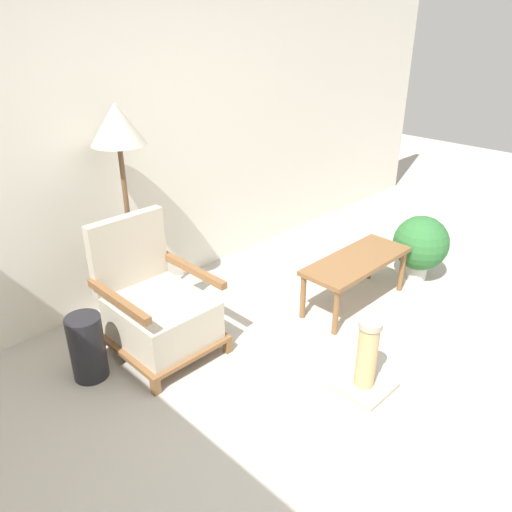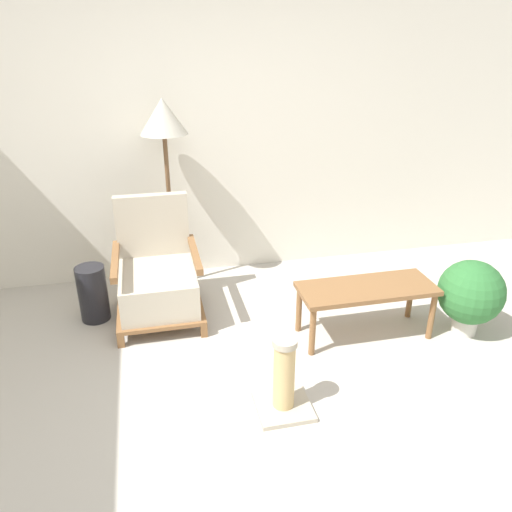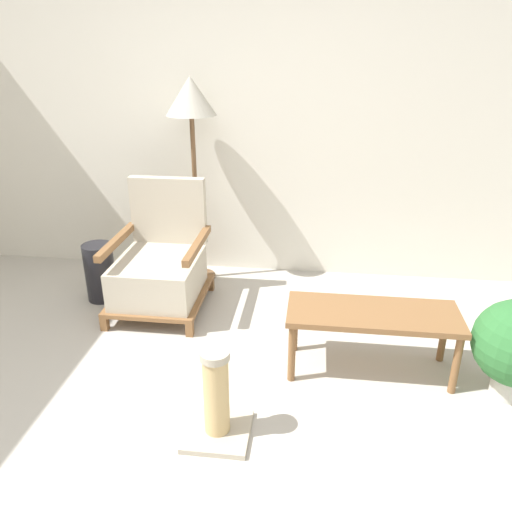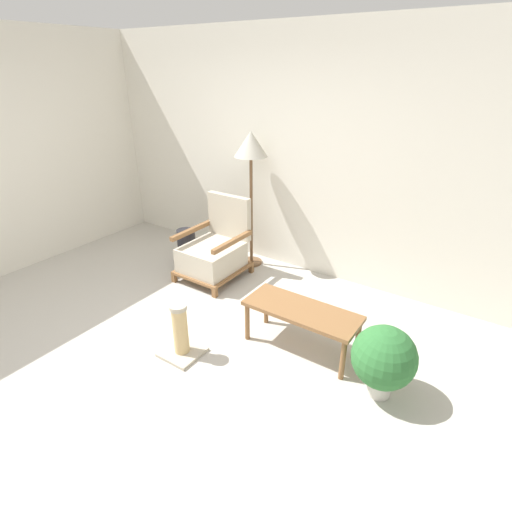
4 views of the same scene
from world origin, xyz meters
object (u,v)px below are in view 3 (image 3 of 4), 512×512
Objects in this scene: floor_lamp at (191,109)px; coffee_table at (373,319)px; vase at (100,272)px; armchair at (160,267)px; scratching_post at (217,403)px.

floor_lamp is 2.03m from coffee_table.
vase is at bearing 161.00° from coffee_table.
armchair is at bearing 157.10° from coffee_table.
floor_lamp is at bearing 105.93° from scratching_post.
coffee_table is (1.48, -0.62, 0.03)m from armchair.
coffee_table is at bearing 38.88° from scratching_post.
armchair is 2.05× the size of vase.
vase is at bearing 131.41° from scratching_post.
armchair reaches higher than coffee_table.
floor_lamp is 1.42m from vase.
coffee_table is at bearing -40.94° from floor_lamp.
floor_lamp is 1.62× the size of coffee_table.
armchair is 1.84× the size of scratching_post.
floor_lamp reaches higher than armchair.
vase is 1.78m from scratching_post.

